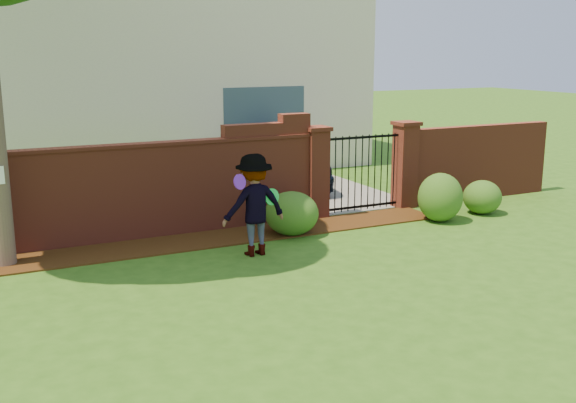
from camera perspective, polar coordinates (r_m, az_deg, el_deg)
name	(u,v)px	position (r m, az deg, el deg)	size (l,w,h in m)	color
ground	(300,298)	(9.58, 1.03, -8.12)	(80.00, 80.00, 0.01)	#2E5916
mulch_bed	(167,245)	(12.21, -10.15, -3.60)	(11.10, 1.08, 0.03)	#341C09
brick_wall	(95,193)	(12.40, -15.88, 0.70)	(8.70, 0.31, 2.16)	maroon
brick_wall_return	(476,162)	(16.25, 15.54, 3.20)	(4.00, 0.25, 1.70)	maroon
pillar_left	(316,172)	(13.83, 2.37, 2.51)	(0.50, 0.50, 1.88)	maroon
pillar_right	(405,164)	(14.99, 9.80, 3.12)	(0.50, 0.50, 1.88)	maroon
iron_gate	(362,173)	(14.40, 6.22, 2.43)	(1.78, 0.03, 1.60)	black
driveway	(281,180)	(18.00, -0.63, 1.82)	(3.20, 8.00, 0.01)	gray
house	(144,57)	(20.61, -12.00, 11.76)	(12.40, 6.40, 6.30)	#F3E3CC
car	(281,157)	(17.03, -0.61, 3.79)	(1.81, 4.49, 1.53)	black
shrub_left	(292,213)	(12.61, 0.31, -1.01)	(1.00, 1.00, 0.82)	#225419
shrub_middle	(440,197)	(13.93, 12.66, 0.34)	(0.90, 0.90, 0.99)	#225419
shrub_right	(482,197)	(14.84, 16.00, 0.36)	(0.80, 0.80, 0.71)	#225419
man	(255,205)	(11.29, -2.82, -0.32)	(1.11, 0.64, 1.72)	gray
frisbee_purple	(240,182)	(10.89, -4.07, 1.66)	(0.25, 0.25, 0.02)	purple
frisbee_green	(272,197)	(11.36, -1.38, 0.40)	(0.28, 0.28, 0.03)	#1BCD4C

